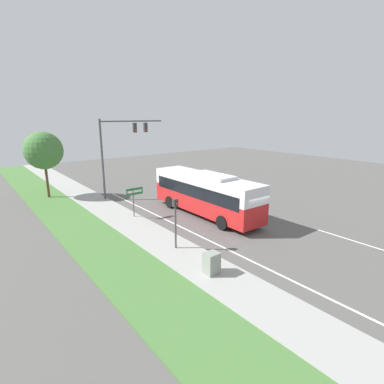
{
  "coord_description": "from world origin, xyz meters",
  "views": [
    {
      "loc": [
        -15.36,
        -13.18,
        7.72
      ],
      "look_at": [
        -0.98,
        5.18,
        1.75
      ],
      "focal_mm": 28.0,
      "sensor_mm": 36.0,
      "label": 1
    }
  ],
  "objects": [
    {
      "name": "grass_verge",
      "position": [
        -9.4,
        0.0,
        0.05
      ],
      "size": [
        3.6,
        80.0,
        0.1
      ],
      "color": "#477538",
      "rests_on": "ground_plane"
    },
    {
      "name": "street_sign",
      "position": [
        -5.23,
        6.94,
        1.75
      ],
      "size": [
        1.39,
        0.08,
        2.42
      ],
      "color": "#4C4C51",
      "rests_on": "ground_plane"
    },
    {
      "name": "ground_plane",
      "position": [
        0.0,
        0.0,
        0.0
      ],
      "size": [
        80.0,
        80.0,
        0.0
      ],
      "primitive_type": "plane",
      "color": "#565451"
    },
    {
      "name": "signal_gantry",
      "position": [
        -3.21,
        13.29,
        5.29
      ],
      "size": [
        6.53,
        0.41,
        7.46
      ],
      "color": "#4C4C51",
      "rests_on": "ground_plane"
    },
    {
      "name": "utility_cabinet",
      "position": [
        -6.32,
        -3.21,
        0.66
      ],
      "size": [
        0.71,
        0.61,
        1.09
      ],
      "color": "gray",
      "rests_on": "sidewalk"
    },
    {
      "name": "lane_divider_near",
      "position": [
        -3.6,
        0.0,
        0.0
      ],
      "size": [
        0.14,
        30.0,
        0.01
      ],
      "color": "silver",
      "rests_on": "ground_plane"
    },
    {
      "name": "bus",
      "position": [
        -0.45,
        4.17,
        1.88
      ],
      "size": [
        2.66,
        10.49,
        3.43
      ],
      "color": "red",
      "rests_on": "ground_plane"
    },
    {
      "name": "lane_divider_far",
      "position": [
        3.6,
        0.0,
        0.0
      ],
      "size": [
        0.14,
        30.0,
        0.01
      ],
      "color": "silver",
      "rests_on": "ground_plane"
    },
    {
      "name": "sidewalk",
      "position": [
        -6.2,
        0.0,
        0.06
      ],
      "size": [
        2.8,
        80.0,
        0.12
      ],
      "color": "#9E9E99",
      "rests_on": "ground_plane"
    },
    {
      "name": "roadside_tree",
      "position": [
        -9.07,
        17.22,
        4.56
      ],
      "size": [
        3.47,
        3.47,
        6.21
      ],
      "color": "brown",
      "rests_on": "grass_verge"
    },
    {
      "name": "pedestrian_signal",
      "position": [
        -6.04,
        0.28,
        2.12
      ],
      "size": [
        0.28,
        0.34,
        3.12
      ],
      "color": "#4C4C51",
      "rests_on": "ground_plane"
    }
  ]
}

